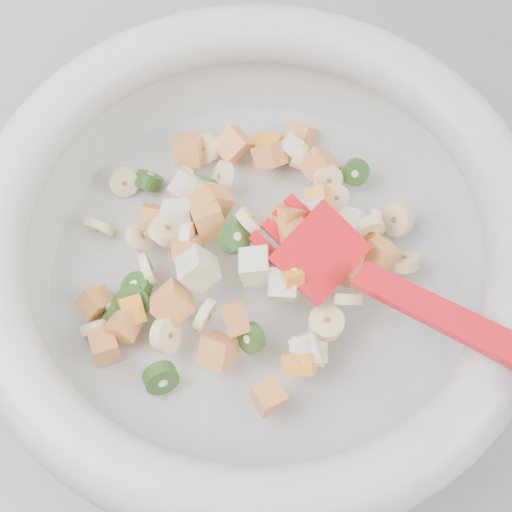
% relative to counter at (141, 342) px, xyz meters
% --- Properties ---
extents(counter, '(2.00, 0.60, 0.90)m').
position_rel_counter_xyz_m(counter, '(0.00, 0.00, 0.00)').
color(counter, gray).
rests_on(counter, ground).
extents(mixing_bowl, '(0.47, 0.42, 0.15)m').
position_rel_counter_xyz_m(mixing_bowl, '(0.19, -0.04, 0.51)').
color(mixing_bowl, '#BBBBB9').
rests_on(mixing_bowl, counter).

